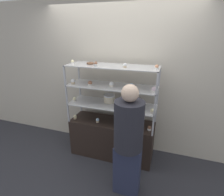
# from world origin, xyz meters

# --- Properties ---
(ground_plane) EXTENTS (20.00, 20.00, 0.00)m
(ground_plane) POSITION_xyz_m (0.00, 0.00, 0.00)
(ground_plane) COLOR #2D2D33
(back_wall) EXTENTS (8.00, 0.05, 2.60)m
(back_wall) POSITION_xyz_m (0.00, 0.38, 1.30)
(back_wall) COLOR beige
(back_wall) RESTS_ON ground_plane
(display_base) EXTENTS (1.40, 0.47, 0.66)m
(display_base) POSITION_xyz_m (0.00, 0.00, 0.33)
(display_base) COLOR black
(display_base) RESTS_ON ground_plane
(display_riser_lower) EXTENTS (1.40, 0.47, 0.31)m
(display_riser_lower) POSITION_xyz_m (0.00, 0.00, 0.95)
(display_riser_lower) COLOR #B7B7BC
(display_riser_lower) RESTS_ON display_base
(display_riser_middle) EXTENTS (1.40, 0.47, 0.31)m
(display_riser_middle) POSITION_xyz_m (0.00, 0.00, 1.27)
(display_riser_middle) COLOR #B7B7BC
(display_riser_middle) RESTS_ON display_riser_lower
(display_riser_upper) EXTENTS (1.40, 0.47, 0.31)m
(display_riser_upper) POSITION_xyz_m (0.00, 0.00, 1.58)
(display_riser_upper) COLOR #B7B7BC
(display_riser_upper) RESTS_ON display_riser_middle
(layer_cake_centerpiece) EXTENTS (0.19, 0.19, 0.13)m
(layer_cake_centerpiece) POSITION_xyz_m (-0.07, 0.08, 1.03)
(layer_cake_centerpiece) COLOR beige
(layer_cake_centerpiece) RESTS_ON display_riser_lower
(sheet_cake_frosted) EXTENTS (0.23, 0.12, 0.06)m
(sheet_cake_frosted) POSITION_xyz_m (0.40, -0.02, 0.69)
(sheet_cake_frosted) COLOR brown
(sheet_cake_frosted) RESTS_ON display_base
(cupcake_0) EXTENTS (0.06, 0.06, 0.07)m
(cupcake_0) POSITION_xyz_m (-0.64, -0.11, 0.69)
(cupcake_0) COLOR #CCB28C
(cupcake_0) RESTS_ON display_base
(cupcake_1) EXTENTS (0.06, 0.06, 0.07)m
(cupcake_1) POSITION_xyz_m (-0.22, -0.09, 0.69)
(cupcake_1) COLOR #CCB28C
(cupcake_1) RESTS_ON display_base
(cupcake_2) EXTENTS (0.06, 0.06, 0.07)m
(cupcake_2) POSITION_xyz_m (0.21, -0.11, 0.69)
(cupcake_2) COLOR #CCB28C
(cupcake_2) RESTS_ON display_base
(cupcake_3) EXTENTS (0.06, 0.06, 0.07)m
(cupcake_3) POSITION_xyz_m (0.63, -0.08, 0.69)
(cupcake_3) COLOR white
(cupcake_3) RESTS_ON display_base
(price_tag_0) EXTENTS (0.04, 0.00, 0.04)m
(price_tag_0) POSITION_xyz_m (0.24, -0.21, 0.68)
(price_tag_0) COLOR white
(price_tag_0) RESTS_ON display_base
(cupcake_4) EXTENTS (0.06, 0.06, 0.07)m
(cupcake_4) POSITION_xyz_m (-0.65, -0.07, 1.00)
(cupcake_4) COLOR beige
(cupcake_4) RESTS_ON display_riser_lower
(cupcake_5) EXTENTS (0.06, 0.06, 0.07)m
(cupcake_5) POSITION_xyz_m (0.65, -0.13, 1.00)
(cupcake_5) COLOR beige
(cupcake_5) RESTS_ON display_riser_lower
(price_tag_1) EXTENTS (0.04, 0.00, 0.04)m
(price_tag_1) POSITION_xyz_m (0.13, -0.21, 0.99)
(price_tag_1) COLOR white
(price_tag_1) RESTS_ON display_riser_lower
(cupcake_6) EXTENTS (0.07, 0.07, 0.08)m
(cupcake_6) POSITION_xyz_m (-0.63, -0.09, 1.32)
(cupcake_6) COLOR #CCB28C
(cupcake_6) RESTS_ON display_riser_middle
(cupcake_7) EXTENTS (0.07, 0.07, 0.08)m
(cupcake_7) POSITION_xyz_m (-0.32, -0.11, 1.32)
(cupcake_7) COLOR white
(cupcake_7) RESTS_ON display_riser_middle
(cupcake_8) EXTENTS (0.07, 0.07, 0.08)m
(cupcake_8) POSITION_xyz_m (0.01, -0.05, 1.32)
(cupcake_8) COLOR beige
(cupcake_8) RESTS_ON display_riser_middle
(cupcake_9) EXTENTS (0.07, 0.07, 0.08)m
(cupcake_9) POSITION_xyz_m (0.31, -0.04, 1.32)
(cupcake_9) COLOR beige
(cupcake_9) RESTS_ON display_riser_middle
(cupcake_10) EXTENTS (0.07, 0.07, 0.08)m
(cupcake_10) POSITION_xyz_m (0.65, -0.12, 1.32)
(cupcake_10) COLOR white
(cupcake_10) RESTS_ON display_riser_middle
(price_tag_2) EXTENTS (0.04, 0.00, 0.04)m
(price_tag_2) POSITION_xyz_m (0.28, -0.21, 1.31)
(price_tag_2) COLOR white
(price_tag_2) RESTS_ON display_riser_middle
(cupcake_11) EXTENTS (0.05, 0.05, 0.06)m
(cupcake_11) POSITION_xyz_m (-0.64, -0.05, 1.63)
(cupcake_11) COLOR white
(cupcake_11) RESTS_ON display_riser_upper
(cupcake_12) EXTENTS (0.05, 0.05, 0.06)m
(cupcake_12) POSITION_xyz_m (-0.22, -0.09, 1.63)
(cupcake_12) COLOR beige
(cupcake_12) RESTS_ON display_riser_upper
(cupcake_13) EXTENTS (0.05, 0.05, 0.06)m
(cupcake_13) POSITION_xyz_m (0.22, -0.09, 1.63)
(cupcake_13) COLOR #CCB28C
(cupcake_13) RESTS_ON display_riser_upper
(cupcake_14) EXTENTS (0.05, 0.05, 0.06)m
(cupcake_14) POSITION_xyz_m (0.66, -0.07, 1.63)
(cupcake_14) COLOR white
(cupcake_14) RESTS_ON display_riser_upper
(price_tag_3) EXTENTS (0.04, 0.00, 0.04)m
(price_tag_3) POSITION_xyz_m (-0.17, -0.21, 1.62)
(price_tag_3) COLOR white
(price_tag_3) RESTS_ON display_riser_upper
(donut_glazed) EXTENTS (0.12, 0.12, 0.03)m
(donut_glazed) POSITION_xyz_m (-0.35, -0.00, 1.61)
(donut_glazed) COLOR brown
(donut_glazed) RESTS_ON display_riser_upper
(customer_figure) EXTENTS (0.36, 0.36, 1.54)m
(customer_figure) POSITION_xyz_m (0.44, -0.68, 0.82)
(customer_figure) COLOR #282D47
(customer_figure) RESTS_ON ground_plane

